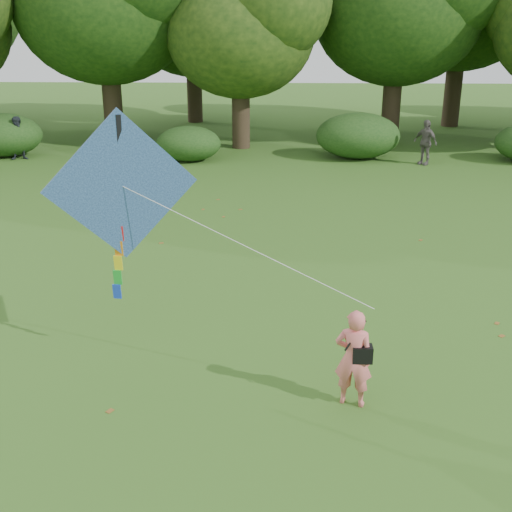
{
  "coord_description": "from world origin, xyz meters",
  "views": [
    {
      "loc": [
        -0.37,
        -8.99,
        5.63
      ],
      "look_at": [
        -0.73,
        2.0,
        1.5
      ],
      "focal_mm": 45.0,
      "sensor_mm": 36.0,
      "label": 1
    }
  ],
  "objects_px": {
    "bystander_left": "(20,138)",
    "flying_kite": "(122,189)",
    "bystander_right": "(425,142)",
    "man_kite_flyer": "(354,358)"
  },
  "relations": [
    {
      "from": "man_kite_flyer",
      "to": "bystander_left",
      "type": "bearing_deg",
      "value": -40.87
    },
    {
      "from": "man_kite_flyer",
      "to": "bystander_left",
      "type": "height_order",
      "value": "bystander_left"
    },
    {
      "from": "bystander_left",
      "to": "bystander_right",
      "type": "height_order",
      "value": "bystander_right"
    },
    {
      "from": "bystander_right",
      "to": "flying_kite",
      "type": "xyz_separation_m",
      "value": [
        -8.37,
        -15.9,
        2.16
      ]
    },
    {
      "from": "bystander_left",
      "to": "flying_kite",
      "type": "xyz_separation_m",
      "value": [
        8.17,
        -16.29,
        2.17
      ]
    },
    {
      "from": "man_kite_flyer",
      "to": "bystander_right",
      "type": "distance_m",
      "value": 17.83
    },
    {
      "from": "man_kite_flyer",
      "to": "bystander_left",
      "type": "distance_m",
      "value": 21.18
    },
    {
      "from": "man_kite_flyer",
      "to": "flying_kite",
      "type": "distance_m",
      "value": 4.48
    },
    {
      "from": "bystander_right",
      "to": "bystander_left",
      "type": "bearing_deg",
      "value": -135.21
    },
    {
      "from": "bystander_left",
      "to": "bystander_right",
      "type": "xyz_separation_m",
      "value": [
        16.54,
        -0.38,
        0.01
      ]
    }
  ]
}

